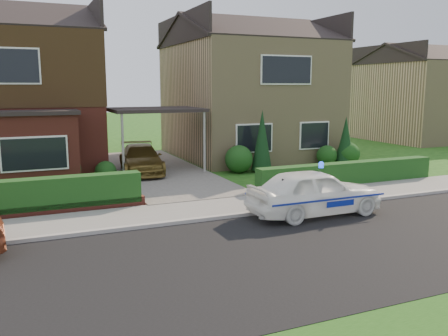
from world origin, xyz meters
TOP-DOWN VIEW (x-y plane):
  - ground at (0.00, 0.00)m, footprint 120.00×120.00m
  - road at (0.00, 0.00)m, footprint 60.00×6.00m
  - kerb at (0.00, 3.05)m, footprint 60.00×0.16m
  - sidewalk at (0.00, 4.10)m, footprint 60.00×2.00m
  - driveway at (0.00, 11.00)m, footprint 3.80×12.00m
  - house_left at (-5.78, 13.90)m, footprint 7.50×9.53m
  - house_right at (5.80, 13.99)m, footprint 7.50×8.06m
  - carport_link at (0.00, 10.95)m, footprint 3.80×3.00m
  - dwarf_wall at (-5.80, 5.30)m, footprint 7.70×0.25m
  - hedge_left at (-5.80, 5.45)m, footprint 7.50×0.55m
  - hedge_right at (5.80, 5.35)m, footprint 7.50×0.55m
  - shrub_left_mid at (-4.00, 9.30)m, footprint 1.32×1.32m
  - shrub_left_near at (-2.40, 9.60)m, footprint 0.84×0.84m
  - shrub_right_near at (3.20, 9.40)m, footprint 1.20×1.20m
  - shrub_right_mid at (7.80, 9.50)m, footprint 0.96×0.96m
  - shrub_right_far at (8.80, 9.20)m, footprint 1.08×1.08m
  - conifer_a at (4.20, 9.20)m, footprint 0.90×0.90m
  - conifer_b at (8.60, 9.20)m, footprint 0.90×0.90m
  - neighbour_right at (20.00, 16.00)m, footprint 6.50×7.00m
  - police_car at (2.33, 2.40)m, footprint 3.65×3.97m
  - driveway_car at (-0.79, 10.51)m, footprint 2.09×4.13m
  - potted_plant_a at (-4.95, 6.20)m, footprint 0.50×0.43m
  - potted_plant_b at (-2.85, 6.00)m, footprint 0.48×0.46m

SIDE VIEW (x-z plane):
  - ground at x=0.00m, z-range 0.00..0.00m
  - road at x=0.00m, z-range -0.01..0.01m
  - hedge_left at x=-5.80m, z-range -0.45..0.45m
  - hedge_right at x=5.80m, z-range -0.40..0.40m
  - sidewalk at x=0.00m, z-range 0.00..0.10m
  - kerb at x=0.00m, z-range 0.00..0.12m
  - driveway at x=0.00m, z-range 0.00..0.12m
  - dwarf_wall at x=-5.80m, z-range 0.00..0.36m
  - potted_plant_b at x=-2.85m, z-range 0.00..0.68m
  - potted_plant_a at x=-4.95m, z-range 0.00..0.80m
  - shrub_left_near at x=-2.40m, z-range 0.00..0.84m
  - shrub_right_mid at x=7.80m, z-range 0.00..0.96m
  - shrub_right_far at x=8.80m, z-range 0.00..1.08m
  - shrub_right_near at x=3.20m, z-range 0.00..1.20m
  - shrub_left_mid at x=-4.00m, z-range 0.00..1.32m
  - police_car at x=2.33m, z-range -0.08..1.43m
  - driveway_car at x=-0.79m, z-range 0.12..1.27m
  - conifer_b at x=8.60m, z-range 0.00..2.20m
  - conifer_a at x=4.20m, z-range 0.00..2.60m
  - neighbour_right at x=20.00m, z-range 0.00..5.20m
  - carport_link at x=0.00m, z-range 1.27..4.04m
  - house_right at x=5.80m, z-range 0.04..7.29m
  - house_left at x=-5.78m, z-range 0.19..7.44m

